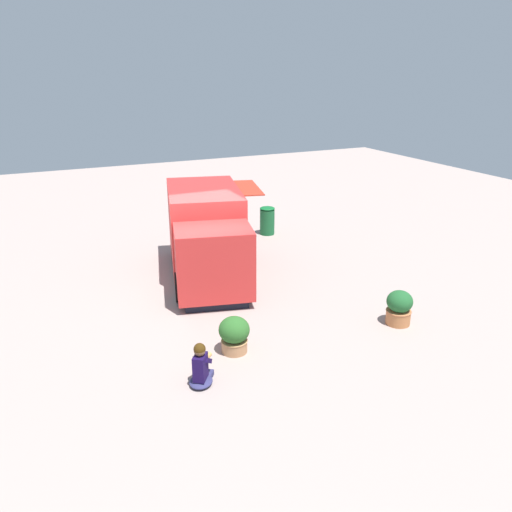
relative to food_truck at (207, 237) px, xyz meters
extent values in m
plane|color=#AA958D|center=(1.05, -0.52, -1.18)|extent=(40.00, 40.00, 0.00)
cube|color=red|center=(-0.58, 0.14, 0.16)|extent=(3.70, 2.76, 2.25)
cube|color=red|center=(1.72, -0.44, -0.08)|extent=(1.85, 2.21, 1.77)
cube|color=black|center=(2.38, -0.61, 0.23)|extent=(0.42, 1.56, 0.67)
cube|color=black|center=(-0.33, 1.12, 0.29)|extent=(1.77, 0.47, 0.79)
cube|color=red|center=(-0.26, 1.40, 1.24)|extent=(2.07, 1.07, 0.03)
cube|color=black|center=(0.11, -0.03, -1.07)|extent=(4.75, 2.66, 0.21)
cylinder|color=black|center=(1.31, -1.26, -0.79)|extent=(0.81, 0.40, 0.78)
cylinder|color=black|center=(1.75, 0.47, -0.79)|extent=(0.81, 0.40, 0.78)
cylinder|color=black|center=(-1.37, -0.57, -0.79)|extent=(0.81, 0.40, 0.78)
cylinder|color=black|center=(-0.93, 1.15, -0.79)|extent=(0.81, 0.40, 0.78)
ellipsoid|color=navy|center=(5.10, -2.01, -1.11)|extent=(0.68, 0.66, 0.13)
cube|color=navy|center=(5.00, -1.81, -1.12)|extent=(0.36, 0.30, 0.11)
cube|color=navy|center=(4.88, -1.97, -1.12)|extent=(0.36, 0.30, 0.11)
cube|color=#1C0E41|center=(5.10, -2.01, -0.79)|extent=(0.40, 0.38, 0.51)
sphere|color=brown|center=(5.10, -2.01, -0.43)|extent=(0.22, 0.22, 0.22)
sphere|color=#442B0C|center=(5.10, -2.01, -0.40)|extent=(0.23, 0.23, 0.23)
cube|color=#1C0E41|center=(5.05, -1.85, -0.72)|extent=(0.33, 0.27, 0.27)
cube|color=#1C0E41|center=(4.93, -2.01, -0.72)|extent=(0.33, 0.27, 0.27)
cylinder|color=#DC9E52|center=(4.85, -1.83, -0.80)|extent=(0.32, 0.35, 0.09)
cube|color=#639643|center=(4.85, -1.83, -0.78)|extent=(0.25, 0.28, 0.02)
cylinder|color=tan|center=(4.25, -0.96, -1.04)|extent=(0.55, 0.55, 0.28)
torus|color=tan|center=(4.25, -0.96, -0.92)|extent=(0.57, 0.57, 0.04)
ellipsoid|color=#2E6628|center=(4.25, -0.96, -0.66)|extent=(0.66, 0.66, 0.56)
sphere|color=#EA4F86|center=(4.47, -0.92, -0.51)|extent=(0.06, 0.06, 0.06)
sphere|color=#F03D81|center=(4.47, -1.03, -0.51)|extent=(0.05, 0.05, 0.05)
sphere|color=#F84F81|center=(4.28, -0.68, -0.61)|extent=(0.07, 0.07, 0.07)
sphere|color=#F24A8E|center=(4.08, -0.75, -0.59)|extent=(0.06, 0.06, 0.06)
cylinder|color=#BB7343|center=(4.71, 3.05, -1.01)|extent=(0.57, 0.57, 0.35)
torus|color=#B96D41|center=(4.71, 3.05, -0.85)|extent=(0.60, 0.60, 0.04)
ellipsoid|color=#215D2C|center=(4.71, 3.05, -0.60)|extent=(0.61, 0.61, 0.52)
sphere|color=#ED368A|center=(4.69, 3.26, -0.48)|extent=(0.06, 0.06, 0.06)
sphere|color=#EE2A7D|center=(4.62, 3.22, -0.45)|extent=(0.07, 0.07, 0.07)
sphere|color=#F93A7A|center=(4.65, 3.28, -0.52)|extent=(0.07, 0.07, 0.07)
sphere|color=#E73680|center=(4.68, 3.28, -0.50)|extent=(0.06, 0.06, 0.06)
sphere|color=#E74682|center=(4.90, 3.12, -0.46)|extent=(0.06, 0.06, 0.06)
cylinder|color=#185C30|center=(-2.83, 3.31, -0.72)|extent=(0.53, 0.53, 0.91)
ellipsoid|color=#11622A|center=(-2.83, 3.31, -0.22)|extent=(0.54, 0.54, 0.12)
camera|label=1|loc=(13.14, -4.61, 4.55)|focal=36.01mm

